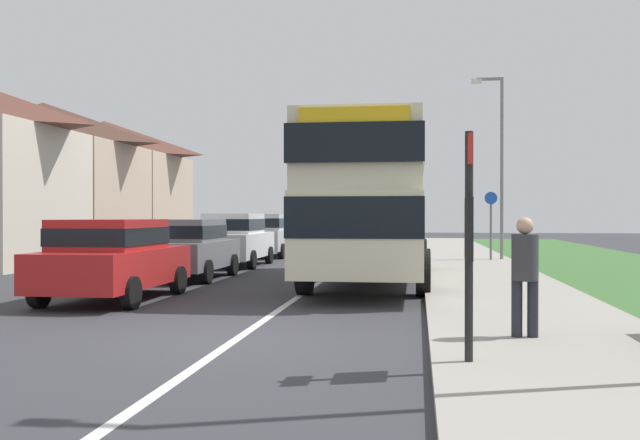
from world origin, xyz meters
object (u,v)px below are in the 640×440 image
bus_stop_sign (469,230)px  cycle_route_sign (491,223)px  parked_car_white (235,238)px  parked_car_red (113,256)px  parked_car_grey (187,246)px  parked_car_silver (267,233)px  street_lamp_mid (499,155)px  pedestrian_at_stop (525,271)px  double_decker_bus (372,197)px

bus_stop_sign → cycle_route_sign: bus_stop_sign is taller
parked_car_white → parked_car_red: bearing=-89.8°
parked_car_white → parked_car_grey: bearing=-90.6°
parked_car_silver → bus_stop_sign: size_ratio=1.69×
parked_car_silver → street_lamp_mid: (8.97, -2.09, 2.91)m
parked_car_red → pedestrian_at_stop: 8.32m
bus_stop_sign → pedestrian_at_stop: bearing=63.4°
parked_car_grey → street_lamp_mid: 12.40m
double_decker_bus → cycle_route_sign: size_ratio=4.10×
parked_car_red → cycle_route_sign: size_ratio=1.63×
parked_car_silver → cycle_route_sign: bearing=-16.6°
double_decker_bus → parked_car_white: size_ratio=2.44×
parked_car_red → cycle_route_sign: bearing=55.3°
bus_stop_sign → cycle_route_sign: (2.02, 17.87, -0.11)m
parked_car_grey → parked_car_silver: bearing=90.1°
double_decker_bus → parked_car_red: size_ratio=2.52×
parked_car_grey → parked_car_red: bearing=-89.1°
cycle_route_sign → street_lamp_mid: size_ratio=0.38×
parked_car_white → cycle_route_sign: bearing=17.7°
double_decker_bus → parked_car_grey: bearing=176.2°
parked_car_silver → pedestrian_at_stop: (7.46, -18.80, 0.03)m
street_lamp_mid → pedestrian_at_stop: bearing=-95.2°
parked_car_silver → cycle_route_sign: size_ratio=1.74×
double_decker_bus → parked_car_white: 7.19m
parked_car_grey → parked_car_white: (0.05, 4.83, 0.07)m
parked_car_white → parked_car_silver: parked_car_white is taller
pedestrian_at_stop → street_lamp_mid: bearing=84.8°
parked_car_silver → bus_stop_sign: bus_stop_sign is taller
parked_car_grey → cycle_route_sign: bearing=41.3°
double_decker_bus → cycle_route_sign: double_decker_bus is taller
cycle_route_sign → parked_car_red: bearing=-124.7°
parked_car_white → cycle_route_sign: size_ratio=1.68×
parked_car_red → parked_car_white: parked_car_white is taller
bus_stop_sign → double_decker_bus: bearing=99.6°
parked_car_white → parked_car_silver: bearing=90.8°
parked_car_silver → parked_car_grey: bearing=-89.9°
double_decker_bus → bus_stop_sign: double_decker_bus is taller
parked_car_grey → parked_car_silver: 10.15m
cycle_route_sign → parked_car_grey: bearing=-138.7°
double_decker_bus → parked_car_white: double_decker_bus is taller
parked_car_white → cycle_route_sign: (8.57, 2.74, 0.48)m
cycle_route_sign → parked_car_silver: bearing=163.4°
parked_car_red → street_lamp_mid: street_lamp_mid is taller
parked_car_white → street_lamp_mid: street_lamp_mid is taller
parked_car_red → cycle_route_sign: 15.02m
parked_car_white → double_decker_bus: bearing=-46.6°
parked_car_grey → bus_stop_sign: bearing=-57.3°
double_decker_bus → parked_car_grey: size_ratio=2.57×
double_decker_bus → parked_car_red: bearing=-137.4°
street_lamp_mid → parked_car_red: bearing=-124.6°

